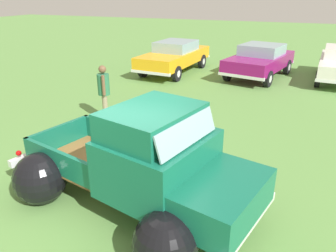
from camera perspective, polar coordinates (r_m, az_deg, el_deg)
name	(u,v)px	position (r m, az deg, el deg)	size (l,w,h in m)	color
ground_plane	(131,200)	(6.23, -6.47, -12.72)	(80.00, 80.00, 0.00)	#609347
vintage_pickup_truck	(146,171)	(5.60, -3.82, -7.79)	(4.94, 3.58, 1.96)	black
show_car_0	(175,55)	(15.64, 1.16, 12.23)	(2.23, 4.79, 1.43)	black
show_car_1	(260,60)	(15.22, 15.79, 11.12)	(2.81, 4.48, 1.43)	black
spectator_0	(104,90)	(9.64, -11.16, 6.20)	(0.47, 0.49, 1.65)	gray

